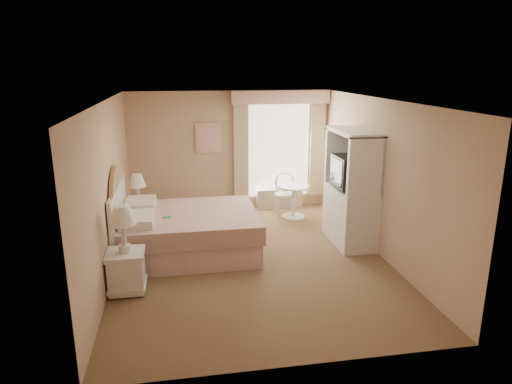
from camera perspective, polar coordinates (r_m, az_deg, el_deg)
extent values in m
cube|color=brown|center=(7.39, -0.62, -8.35)|extent=(4.20, 5.50, 0.01)
cube|color=silver|center=(6.77, -0.69, 11.38)|extent=(4.20, 5.50, 0.01)
cube|color=tan|center=(9.64, -3.29, 5.10)|extent=(4.20, 0.01, 2.50)
cube|color=tan|center=(4.42, 5.12, -7.70)|extent=(4.20, 0.01, 2.50)
cube|color=tan|center=(6.97, -17.96, 0.30)|extent=(0.01, 5.50, 2.50)
cube|color=tan|center=(7.59, 15.20, 1.72)|extent=(0.01, 5.50, 2.50)
cube|color=white|center=(9.78, 2.88, 5.26)|extent=(1.30, 0.02, 2.00)
cube|color=beige|center=(9.59, -1.92, 5.06)|extent=(0.30, 0.08, 2.05)
cube|color=beige|center=(9.95, 7.63, 5.32)|extent=(0.30, 0.08, 2.05)
cube|color=tan|center=(9.56, 3.09, 11.79)|extent=(2.05, 0.20, 0.28)
cube|color=beige|center=(9.94, 2.91, -0.74)|extent=(1.00, 0.22, 0.42)
cube|color=#D7B484|center=(9.52, -6.00, 6.74)|extent=(0.52, 0.03, 0.62)
cube|color=beige|center=(9.50, -5.99, 6.72)|extent=(0.42, 0.02, 0.52)
cube|color=tan|center=(7.64, -8.63, -6.13)|extent=(2.24, 1.71, 0.38)
cube|color=tan|center=(7.52, -8.74, -3.71)|extent=(2.31, 1.77, 0.30)
cube|color=beige|center=(7.10, -14.63, -3.40)|extent=(0.48, 0.66, 0.15)
cube|color=beige|center=(7.87, -14.19, -1.51)|extent=(0.48, 0.66, 0.15)
cube|color=#268D45|center=(7.33, -11.12, -3.08)|extent=(0.14, 0.10, 0.01)
cube|color=silver|center=(7.57, -16.74, -3.66)|extent=(0.06, 1.82, 1.18)
cylinder|color=tan|center=(7.54, -16.80, -2.89)|extent=(0.05, 1.61, 1.61)
cube|color=white|center=(6.53, -15.86, -9.71)|extent=(0.46, 0.46, 0.50)
cube|color=white|center=(6.42, -16.04, -7.45)|extent=(0.50, 0.50, 0.06)
cube|color=white|center=(6.60, -15.75, -11.05)|extent=(0.50, 0.50, 0.05)
cylinder|color=silver|center=(6.39, -16.09, -6.79)|extent=(0.16, 0.16, 0.10)
cylinder|color=silver|center=(6.32, -16.23, -5.11)|extent=(0.07, 0.07, 0.40)
cone|color=white|center=(6.23, -16.41, -2.79)|extent=(0.36, 0.36, 0.26)
cube|color=white|center=(8.79, -14.34, -3.23)|extent=(0.41, 0.41, 0.44)
cube|color=white|center=(8.71, -14.45, -1.69)|extent=(0.44, 0.44, 0.05)
cube|color=white|center=(8.83, -14.28, -4.15)|extent=(0.44, 0.44, 0.04)
cylinder|color=silver|center=(8.69, -14.48, -1.25)|extent=(0.14, 0.14, 0.09)
cylinder|color=silver|center=(8.64, -14.56, -0.13)|extent=(0.06, 0.06, 0.35)
cone|color=white|center=(8.58, -14.67, 1.40)|extent=(0.32, 0.32, 0.23)
cylinder|color=silver|center=(9.36, 4.68, -3.07)|extent=(0.47, 0.47, 0.03)
cylinder|color=silver|center=(9.26, 4.72, -1.20)|extent=(0.07, 0.07, 0.63)
cylinder|color=white|center=(9.18, 4.77, 0.69)|extent=(0.63, 0.63, 0.04)
cylinder|color=silver|center=(9.27, 2.77, -1.91)|extent=(0.03, 0.03, 0.43)
cylinder|color=silver|center=(9.32, 4.74, -1.87)|extent=(0.03, 0.03, 0.43)
cylinder|color=silver|center=(9.58, 2.55, -1.34)|extent=(0.03, 0.03, 0.43)
cylinder|color=silver|center=(9.62, 4.46, -1.30)|extent=(0.03, 0.03, 0.43)
cylinder|color=white|center=(9.38, 3.65, -0.30)|extent=(0.46, 0.46, 0.04)
torus|color=silver|center=(9.45, 3.57, 1.24)|extent=(0.42, 0.14, 0.41)
cylinder|color=silver|center=(9.47, 2.58, 0.99)|extent=(0.03, 0.03, 0.38)
cylinder|color=silver|center=(9.51, 4.51, 1.02)|extent=(0.03, 0.03, 0.38)
cube|color=white|center=(8.06, 11.64, -2.90)|extent=(0.59, 1.19, 0.97)
cube|color=white|center=(7.32, 13.60, 3.00)|extent=(0.59, 0.09, 0.97)
cube|color=white|center=(8.32, 10.63, 4.64)|extent=(0.59, 0.09, 0.97)
cube|color=white|center=(7.74, 12.22, 7.39)|extent=(0.59, 1.19, 0.06)
cube|color=white|center=(7.92, 13.87, 3.91)|extent=(0.04, 1.19, 0.97)
cube|color=black|center=(7.85, 11.80, 2.56)|extent=(0.52, 0.65, 0.52)
cube|color=black|center=(7.76, 10.02, 2.50)|extent=(0.02, 0.54, 0.43)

